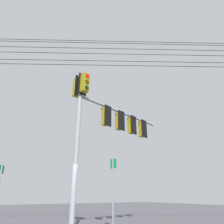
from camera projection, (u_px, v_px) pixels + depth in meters
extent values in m
cylinder|color=gray|center=(76.00, 149.00, 8.13)|extent=(0.20, 0.20, 6.18)
cylinder|color=gray|center=(123.00, 113.00, 10.92)|extent=(1.40, 5.58, 0.14)
cube|color=olive|center=(77.00, 88.00, 9.46)|extent=(0.36, 0.36, 0.90)
cube|color=black|center=(79.00, 86.00, 9.35)|extent=(0.14, 0.44, 1.04)
cylinder|color=red|center=(75.00, 83.00, 9.68)|extent=(0.07, 0.20, 0.20)
cylinder|color=#3C2703|center=(75.00, 89.00, 9.57)|extent=(0.07, 0.20, 0.20)
cylinder|color=black|center=(74.00, 94.00, 9.45)|extent=(0.07, 0.20, 0.20)
cube|color=olive|center=(85.00, 83.00, 9.07)|extent=(0.36, 0.36, 0.90)
cube|color=black|center=(83.00, 84.00, 9.18)|extent=(0.14, 0.44, 1.04)
cylinder|color=red|center=(87.00, 76.00, 9.07)|extent=(0.07, 0.20, 0.20)
cylinder|color=#3C2703|center=(87.00, 82.00, 8.96)|extent=(0.07, 0.20, 0.20)
cylinder|color=black|center=(87.00, 88.00, 8.84)|extent=(0.07, 0.20, 0.20)
cube|color=olive|center=(105.00, 116.00, 9.88)|extent=(0.37, 0.37, 0.90)
cube|color=black|center=(108.00, 116.00, 9.77)|extent=(0.15, 0.44, 1.04)
cylinder|color=red|center=(103.00, 112.00, 10.09)|extent=(0.08, 0.20, 0.20)
cylinder|color=#3C2703|center=(103.00, 117.00, 9.98)|extent=(0.08, 0.20, 0.20)
cylinder|color=black|center=(103.00, 123.00, 9.86)|extent=(0.08, 0.20, 0.20)
cube|color=olive|center=(119.00, 121.00, 10.52)|extent=(0.35, 0.35, 0.90)
cube|color=black|center=(121.00, 120.00, 10.40)|extent=(0.13, 0.44, 1.04)
cylinder|color=red|center=(117.00, 117.00, 10.74)|extent=(0.07, 0.20, 0.20)
cylinder|color=#3C2703|center=(117.00, 122.00, 10.63)|extent=(0.07, 0.20, 0.20)
cylinder|color=black|center=(117.00, 127.00, 10.51)|extent=(0.07, 0.20, 0.20)
cube|color=olive|center=(131.00, 125.00, 11.16)|extent=(0.37, 0.37, 0.90)
cube|color=black|center=(134.00, 125.00, 11.05)|extent=(0.15, 0.44, 1.04)
cylinder|color=red|center=(129.00, 121.00, 11.38)|extent=(0.08, 0.20, 0.20)
cylinder|color=#3C2703|center=(129.00, 126.00, 11.26)|extent=(0.08, 0.20, 0.20)
cylinder|color=black|center=(129.00, 131.00, 11.15)|extent=(0.08, 0.20, 0.20)
cube|color=olive|center=(142.00, 129.00, 11.80)|extent=(0.36, 0.36, 0.90)
cube|color=black|center=(144.00, 129.00, 11.69)|extent=(0.15, 0.44, 1.04)
cylinder|color=red|center=(139.00, 125.00, 12.02)|extent=(0.08, 0.20, 0.20)
cylinder|color=#3C2703|center=(140.00, 130.00, 11.90)|extent=(0.08, 0.20, 0.20)
cylinder|color=black|center=(140.00, 135.00, 11.79)|extent=(0.08, 0.20, 0.20)
cylinder|color=slate|center=(113.00, 193.00, 8.57)|extent=(0.07, 0.07, 2.95)
cube|color=#0C7238|center=(113.00, 164.00, 9.07)|extent=(0.30, 0.14, 0.42)
cube|color=white|center=(114.00, 164.00, 9.08)|extent=(0.24, 0.10, 0.36)
cube|color=#0C7238|center=(1.00, 169.00, 8.27)|extent=(0.28, 0.26, 0.32)
cube|color=white|center=(0.00, 169.00, 8.27)|extent=(0.22, 0.21, 0.26)
cylinder|color=black|center=(51.00, 64.00, 9.62)|extent=(16.24, 28.32, 0.45)
cylinder|color=black|center=(52.00, 60.00, 9.72)|extent=(16.24, 28.32, 0.45)
cylinder|color=black|center=(53.00, 53.00, 9.88)|extent=(16.24, 28.32, 0.45)
cylinder|color=black|center=(53.00, 47.00, 10.01)|extent=(16.24, 28.32, 0.45)
cylinder|color=black|center=(54.00, 42.00, 10.14)|extent=(16.24, 28.32, 0.45)
cylinder|color=black|center=(54.00, 40.00, 10.19)|extent=(16.24, 28.32, 0.45)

